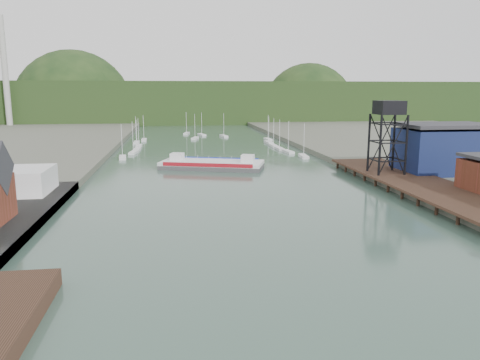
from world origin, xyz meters
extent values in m
plane|color=#304B3E|center=(0.00, 0.00, 0.00)|extent=(600.00, 600.00, 0.00)
cube|color=black|center=(37.00, 45.00, 1.90)|extent=(14.00, 70.00, 0.50)
cylinder|color=black|center=(31.00, 45.00, 0.80)|extent=(0.60, 0.60, 2.20)
cylinder|color=black|center=(43.00, 45.00, 0.80)|extent=(0.60, 0.60, 2.20)
cylinder|color=black|center=(32.00, 55.00, 8.65)|extent=(0.50, 0.50, 13.00)
cylinder|color=black|center=(38.00, 55.00, 8.65)|extent=(0.50, 0.50, 13.00)
cylinder|color=black|center=(32.00, 61.00, 8.65)|extent=(0.50, 0.50, 13.00)
cylinder|color=black|center=(38.00, 61.00, 8.65)|extent=(0.50, 0.50, 13.00)
cube|color=black|center=(35.00, 58.00, 16.65)|extent=(5.50, 5.50, 3.00)
cube|color=#0D1639|center=(50.00, 60.00, 6.60)|extent=(20.00, 14.00, 10.00)
cube|color=#2D2D33|center=(50.00, 60.00, 12.50)|extent=(20.50, 14.50, 0.80)
cube|color=silver|center=(-27.54, 103.89, 0.35)|extent=(2.67, 7.65, 0.90)
cube|color=silver|center=(-25.28, 115.30, 0.35)|extent=(2.81, 7.67, 0.90)
cube|color=silver|center=(-24.71, 124.17, 0.35)|extent=(2.35, 7.59, 0.90)
cube|color=silver|center=(-24.81, 134.09, 0.35)|extent=(2.01, 7.50, 0.90)
cube|color=silver|center=(-26.64, 146.33, 0.35)|extent=(2.00, 7.50, 0.90)
cube|color=silver|center=(-24.32, 156.17, 0.35)|extent=(2.16, 7.54, 0.90)
cube|color=silver|center=(27.56, 99.03, 0.35)|extent=(2.53, 7.62, 0.90)
cube|color=silver|center=(25.46, 110.51, 0.35)|extent=(2.76, 7.67, 0.90)
cube|color=silver|center=(24.46, 119.29, 0.35)|extent=(2.22, 7.56, 0.90)
cube|color=silver|center=(24.27, 128.28, 0.35)|extent=(2.18, 7.54, 0.90)
cube|color=silver|center=(24.67, 139.38, 0.35)|extent=(2.46, 7.61, 0.90)
cube|color=silver|center=(26.78, 150.99, 0.35)|extent=(2.48, 7.61, 0.90)
cube|color=silver|center=(-3.16, 160.00, 0.35)|extent=(3.78, 7.76, 0.90)
cube|color=silver|center=(10.04, 168.00, 0.35)|extent=(3.31, 7.74, 0.90)
cube|color=silver|center=(0.66, 176.00, 0.35)|extent=(3.76, 7.76, 0.90)
cube|color=silver|center=(-6.11, 184.00, 0.35)|extent=(3.40, 7.74, 0.90)
cylinder|color=#ADACA7|center=(-102.00, 235.00, 30.00)|extent=(3.20, 3.20, 60.00)
cube|color=black|center=(0.00, 300.00, 12.00)|extent=(500.00, 120.00, 28.00)
sphere|color=black|center=(-80.00, 300.00, 8.00)|extent=(80.00, 80.00, 80.00)
sphere|color=black|center=(90.00, 310.00, 6.00)|extent=(70.00, 70.00, 70.00)
cube|color=#434345|center=(-2.10, 82.54, 0.53)|extent=(28.65, 18.34, 1.07)
cube|color=silver|center=(-2.10, 82.54, 1.49)|extent=(28.65, 18.34, 0.85)
cube|color=maroon|center=(-3.76, 77.42, 1.71)|extent=(22.38, 7.36, 0.96)
cube|color=#162B9A|center=(-0.45, 87.67, 1.71)|extent=(22.38, 7.36, 0.96)
cube|color=silver|center=(-11.24, 85.49, 2.77)|extent=(4.03, 4.03, 2.13)
cube|color=silver|center=(7.03, 79.59, 2.77)|extent=(4.03, 4.03, 2.13)
camera|label=1|loc=(-11.74, -39.92, 20.21)|focal=35.00mm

